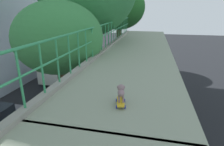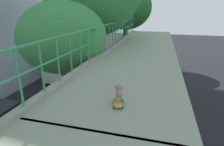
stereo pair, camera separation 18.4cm
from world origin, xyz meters
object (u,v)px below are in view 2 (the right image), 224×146
at_px(city_bus, 80,55).
at_px(toy_skateboard, 118,102).
at_px(car_white_fifth, 71,102).
at_px(small_dog, 119,91).

bearing_deg(city_bus, toy_skateboard, -62.77).
height_order(car_white_fifth, small_dog, small_dog).
relative_size(car_white_fifth, small_dog, 12.11).
bearing_deg(car_white_fifth, city_bus, 110.38).
bearing_deg(small_dog, car_white_fifth, 124.81).
bearing_deg(small_dog, toy_skateboard, -83.77).
xyz_separation_m(city_bus, toy_skateboard, (9.01, -17.51, 3.67)).
bearing_deg(toy_skateboard, city_bus, 117.23).
xyz_separation_m(toy_skateboard, small_dog, (-0.01, 0.07, 0.20)).
relative_size(city_bus, small_dog, 32.61).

